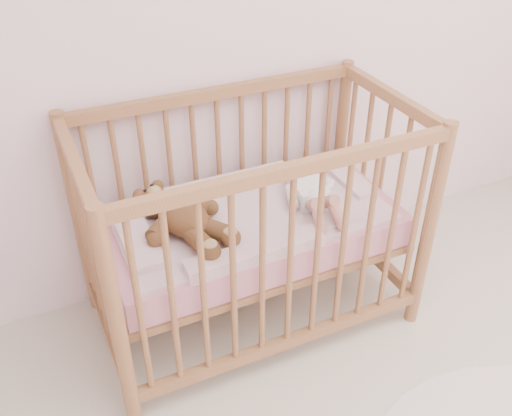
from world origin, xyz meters
TOP-DOWN VIEW (x-y plane):
  - crib at (-0.25, 1.60)m, footprint 1.36×0.76m
  - mattress at (-0.25, 1.60)m, footprint 1.22×0.62m
  - blanket at (-0.25, 1.60)m, footprint 1.10×0.58m
  - baby at (0.01, 1.58)m, footprint 0.31×0.53m
  - teddy_bear at (-0.54, 1.58)m, footprint 0.53×0.62m

SIDE VIEW (x-z plane):
  - mattress at x=-0.25m, z-range 0.42..0.55m
  - crib at x=-0.25m, z-range 0.00..1.00m
  - blanket at x=-0.25m, z-range 0.53..0.59m
  - baby at x=0.01m, z-range 0.57..0.70m
  - teddy_bear at x=-0.54m, z-range 0.57..0.72m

